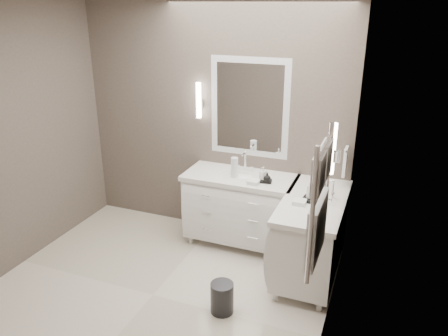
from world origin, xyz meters
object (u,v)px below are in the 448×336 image
at_px(vanity_right, 312,232).
at_px(waste_bin, 222,298).
at_px(towel_ladder, 319,208).
at_px(vanity_back, 240,205).

distance_m(vanity_right, waste_bin, 1.12).
distance_m(vanity_right, towel_ladder, 1.60).
bearing_deg(vanity_back, vanity_right, -20.38).
relative_size(vanity_back, vanity_right, 1.00).
distance_m(towel_ladder, waste_bin, 1.56).
bearing_deg(vanity_right, vanity_back, 159.62).
bearing_deg(vanity_back, waste_bin, -77.94).
relative_size(vanity_back, waste_bin, 4.22).
bearing_deg(vanity_right, waste_bin, -125.27).
xyz_separation_m(vanity_back, waste_bin, (0.26, -1.20, -0.34)).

